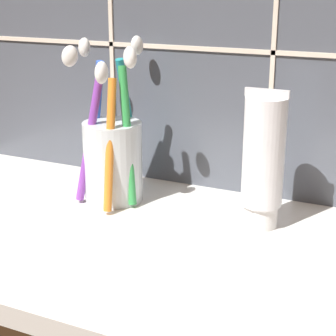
% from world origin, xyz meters
% --- Properties ---
extents(sink_counter, '(0.79, 0.31, 0.02)m').
position_xyz_m(sink_counter, '(0.00, 0.00, 0.01)').
color(sink_counter, silver).
rests_on(sink_counter, ground).
extents(toothbrush_cup, '(0.11, 0.12, 0.18)m').
position_xyz_m(toothbrush_cup, '(-0.14, 0.07, 0.08)').
color(toothbrush_cup, silver).
rests_on(toothbrush_cup, sink_counter).
extents(toothpaste_tube, '(0.04, 0.04, 0.14)m').
position_xyz_m(toothpaste_tube, '(0.04, 0.07, 0.09)').
color(toothpaste_tube, white).
rests_on(toothpaste_tube, sink_counter).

